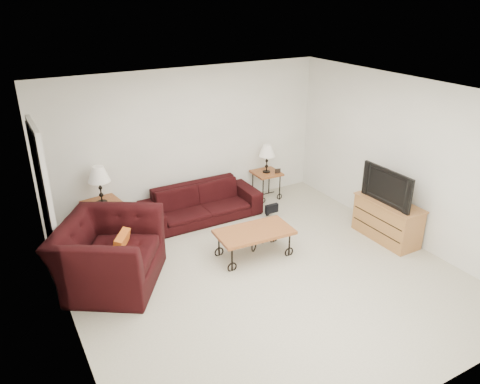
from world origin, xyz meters
The scene contains 20 objects.
ground centered at (0.00, 0.00, 0.00)m, with size 5.00×5.00×0.00m, color beige.
wall_back centered at (0.00, 2.50, 1.25)m, with size 5.00×0.02×2.50m, color silver.
wall_front centered at (0.00, -2.50, 1.25)m, with size 5.00×0.02×2.50m, color silver.
wall_left centered at (-2.50, 0.00, 1.25)m, with size 0.02×5.00×2.50m, color silver.
wall_right centered at (2.50, 0.00, 1.25)m, with size 0.02×5.00×2.50m, color silver.
ceiling centered at (0.00, 0.00, 2.50)m, with size 5.00×5.00×0.00m, color white.
doorway centered at (-2.47, 1.65, 1.02)m, with size 0.08×0.94×2.04m, color black.
sofa centered at (-0.01, 2.02, 0.29)m, with size 2.01×0.79×0.59m, color black.
side_table_left centered at (-1.61, 2.20, 0.30)m, with size 0.55×0.55×0.60m, color #9C5B27.
side_table_right centered at (1.41, 2.20, 0.26)m, with size 0.48×0.48×0.53m, color #9C5B27.
lamp_left centered at (-1.61, 2.20, 0.90)m, with size 0.34×0.34×0.60m, color black, non-canonical shape.
lamp_right centered at (1.41, 2.20, 0.79)m, with size 0.30×0.30×0.53m, color black, non-canonical shape.
photo_frame_left centered at (-1.76, 2.05, 0.65)m, with size 0.12×0.02×0.10m, color black.
photo_frame_right centered at (1.56, 2.05, 0.57)m, with size 0.11×0.01×0.09m, color black.
coffee_table centered at (0.15, 0.54, 0.21)m, with size 1.11×0.60×0.42m, color #9C5B27.
armchair centered at (-1.88, 0.89, 0.45)m, with size 1.37×1.20×0.89m, color black.
throw_pillow centered at (-1.73, 0.84, 0.52)m, with size 0.40×0.11×0.40m, color #DC571C.
tv_stand centered at (2.23, -0.04, 0.32)m, with size 0.44×1.06×0.64m, color #AF6B41.
television centered at (2.21, -0.04, 0.91)m, with size 0.95×0.13×0.55m, color black.
backpack centered at (1.03, 1.55, 0.24)m, with size 0.37×0.28×0.48m, color black.
Camera 1 is at (-2.95, -4.52, 3.63)m, focal length 34.59 mm.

